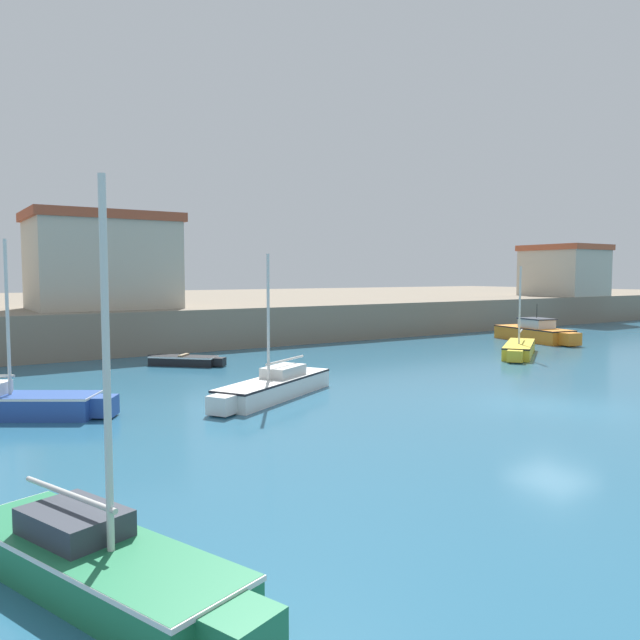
{
  "coord_description": "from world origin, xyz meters",
  "views": [
    {
      "loc": [
        -17.24,
        -12.43,
        4.24
      ],
      "look_at": [
        -0.48,
        12.91,
        2.0
      ],
      "focal_mm": 35.0,
      "sensor_mm": 36.0,
      "label": 1
    }
  ],
  "objects": [
    {
      "name": "ground_plane",
      "position": [
        0.0,
        0.0,
        0.0
      ],
      "size": [
        200.0,
        200.0,
        0.0
      ],
      "primitive_type": "plane",
      "color": "#28607F"
    },
    {
      "name": "quay_seawall",
      "position": [
        0.0,
        39.23,
        1.15
      ],
      "size": [
        120.0,
        40.0,
        2.3
      ],
      "primitive_type": "cube",
      "color": "gray",
      "rests_on": "ground"
    },
    {
      "name": "motorboat_orange_1",
      "position": [
        15.69,
        12.68,
        0.56
      ],
      "size": [
        2.85,
        6.37,
        2.38
      ],
      "color": "orange",
      "rests_on": "ground"
    },
    {
      "name": "dinghy_black_3",
      "position": [
        -6.62,
        14.99,
        0.25
      ],
      "size": [
        3.07,
        3.07,
        0.52
      ],
      "color": "black",
      "rests_on": "ground"
    },
    {
      "name": "sailboat_yellow_4",
      "position": [
        9.2,
        8.73,
        0.37
      ],
      "size": [
        5.46,
        4.25,
        4.64
      ],
      "color": "yellow",
      "rests_on": "ground"
    },
    {
      "name": "sailboat_green_5",
      "position": [
        -15.24,
        -4.01,
        0.4
      ],
      "size": [
        3.02,
        5.58,
        5.51
      ],
      "color": "#237A4C",
      "rests_on": "ground"
    },
    {
      "name": "sailboat_white_6",
      "position": [
        -6.89,
        6.08,
        0.42
      ],
      "size": [
        5.98,
        4.01,
        4.92
      ],
      "color": "white",
      "rests_on": "ground"
    },
    {
      "name": "harbor_shed_near_wharf",
      "position": [
        32.0,
        22.3,
        4.59
      ],
      "size": [
        5.6,
        6.32,
        4.54
      ],
      "color": "#BCB29E",
      "rests_on": "quay_seawall"
    },
    {
      "name": "harbor_shed_mid_row",
      "position": [
        -8.0,
        23.85,
        5.01
      ],
      "size": [
        7.95,
        5.79,
        5.36
      ],
      "color": "#BCB29E",
      "rests_on": "quay_seawall"
    }
  ]
}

